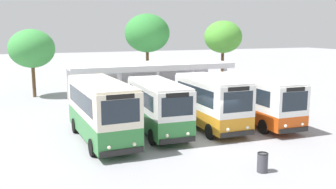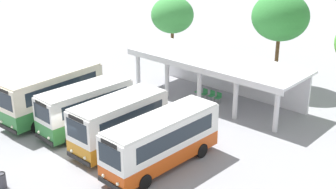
% 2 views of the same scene
% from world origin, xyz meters
% --- Properties ---
extents(ground_plane, '(180.00, 180.00, 0.00)m').
position_xyz_m(ground_plane, '(0.00, 0.00, 0.00)').
color(ground_plane, '#939399').
extents(city_bus_nearest_orange, '(2.66, 7.90, 3.46)m').
position_xyz_m(city_bus_nearest_orange, '(-5.78, 2.41, 1.90)').
color(city_bus_nearest_orange, black).
rests_on(city_bus_nearest_orange, ground).
extents(city_bus_second_in_row, '(2.50, 6.83, 3.21)m').
position_xyz_m(city_bus_second_in_row, '(-2.24, 2.59, 1.77)').
color(city_bus_second_in_row, black).
rests_on(city_bus_second_in_row, ground).
extents(city_bus_middle_cream, '(2.49, 6.61, 3.33)m').
position_xyz_m(city_bus_middle_cream, '(1.30, 2.39, 1.83)').
color(city_bus_middle_cream, black).
rests_on(city_bus_middle_cream, ground).
extents(city_bus_fourth_amber, '(2.45, 7.97, 3.18)m').
position_xyz_m(city_bus_fourth_amber, '(4.83, 2.47, 1.76)').
color(city_bus_fourth_amber, black).
rests_on(city_bus_fourth_amber, ground).
extents(terminal_canopy, '(14.52, 5.03, 3.40)m').
position_xyz_m(terminal_canopy, '(0.88, 13.55, 2.58)').
color(terminal_canopy, silver).
rests_on(terminal_canopy, ground).
extents(waiting_chair_end_by_column, '(0.44, 0.44, 0.86)m').
position_xyz_m(waiting_chair_end_by_column, '(-0.38, 12.59, 0.52)').
color(waiting_chair_end_by_column, slate).
rests_on(waiting_chair_end_by_column, ground).
extents(waiting_chair_second_from_end, '(0.44, 0.44, 0.86)m').
position_xyz_m(waiting_chair_second_from_end, '(0.28, 12.53, 0.52)').
color(waiting_chair_second_from_end, slate).
rests_on(waiting_chair_second_from_end, ground).
extents(waiting_chair_middle_seat, '(0.44, 0.44, 0.86)m').
position_xyz_m(waiting_chair_middle_seat, '(0.93, 12.62, 0.52)').
color(waiting_chair_middle_seat, slate).
rests_on(waiting_chair_middle_seat, ground).
extents(waiting_chair_fourth_seat, '(0.44, 0.44, 0.86)m').
position_xyz_m(waiting_chair_fourth_seat, '(1.59, 12.61, 0.52)').
color(waiting_chair_fourth_seat, slate).
rests_on(waiting_chair_fourth_seat, ground).
extents(roadside_tree_behind_canopy, '(4.75, 4.75, 8.02)m').
position_xyz_m(roadside_tree_behind_canopy, '(2.81, 19.27, 5.98)').
color(roadside_tree_behind_canopy, brown).
rests_on(roadside_tree_behind_canopy, ground).
extents(roadside_tree_east_of_canopy, '(4.07, 4.07, 7.32)m').
position_xyz_m(roadside_tree_east_of_canopy, '(10.64, 16.92, 5.57)').
color(roadside_tree_east_of_canopy, brown).
rests_on(roadside_tree_east_of_canopy, ground).
extents(roadside_tree_west_of_canopy, '(4.24, 4.24, 6.41)m').
position_xyz_m(roadside_tree_west_of_canopy, '(-8.75, 18.90, 4.59)').
color(roadside_tree_west_of_canopy, brown).
rests_on(roadside_tree_west_of_canopy, ground).
extents(litter_bin_apron, '(0.49, 0.49, 0.90)m').
position_xyz_m(litter_bin_apron, '(-0.10, -5.02, 0.46)').
color(litter_bin_apron, '#3F3F47').
rests_on(litter_bin_apron, ground).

